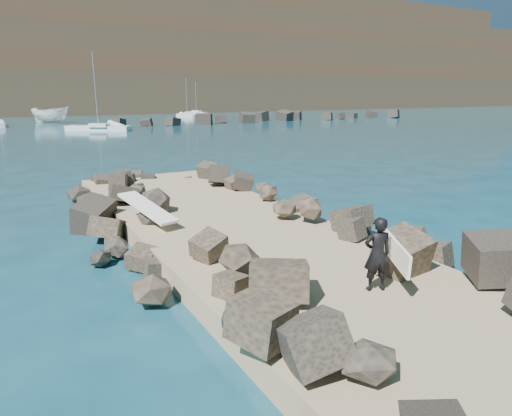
{
  "coord_description": "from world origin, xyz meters",
  "views": [
    {
      "loc": [
        -6.26,
        -12.16,
        4.75
      ],
      "look_at": [
        0.0,
        -1.0,
        1.5
      ],
      "focal_mm": 32.0,
      "sensor_mm": 36.0,
      "label": 1
    }
  ],
  "objects_px": {
    "surfboard_resting": "(147,211)",
    "boat_imported": "(51,115)",
    "surfer_with_board": "(379,253)",
    "sailboat_c": "(99,128)"
  },
  "relations": [
    {
      "from": "surfer_with_board",
      "to": "surfboard_resting",
      "type": "bearing_deg",
      "value": 111.36
    },
    {
      "from": "surfboard_resting",
      "to": "boat_imported",
      "type": "xyz_separation_m",
      "value": [
        3.87,
        67.63,
        0.23
      ]
    },
    {
      "from": "sailboat_c",
      "to": "boat_imported",
      "type": "bearing_deg",
      "value": 99.45
    },
    {
      "from": "boat_imported",
      "to": "surfer_with_board",
      "type": "height_order",
      "value": "boat_imported"
    },
    {
      "from": "surfboard_resting",
      "to": "surfer_with_board",
      "type": "xyz_separation_m",
      "value": [
        2.89,
        -7.39,
        0.38
      ]
    },
    {
      "from": "surfer_with_board",
      "to": "sailboat_c",
      "type": "xyz_separation_m",
      "value": [
        4.45,
        54.23,
        -1.07
      ]
    },
    {
      "from": "boat_imported",
      "to": "surfer_with_board",
      "type": "bearing_deg",
      "value": -140.66
    },
    {
      "from": "surfboard_resting",
      "to": "boat_imported",
      "type": "height_order",
      "value": "boat_imported"
    },
    {
      "from": "surfer_with_board",
      "to": "boat_imported",
      "type": "bearing_deg",
      "value": 89.25
    },
    {
      "from": "boat_imported",
      "to": "surfer_with_board",
      "type": "relative_size",
      "value": 3.58
    }
  ]
}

